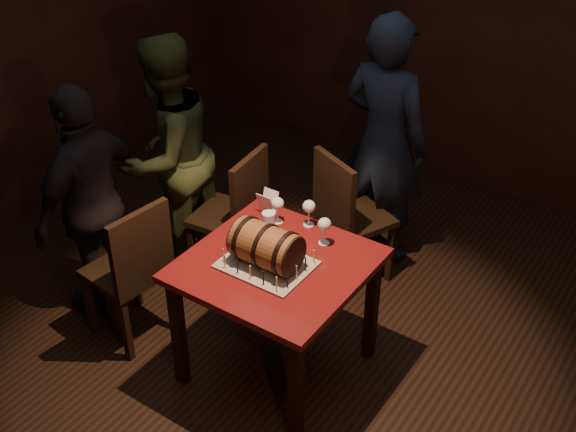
{
  "coord_description": "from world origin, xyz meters",
  "views": [
    {
      "loc": [
        1.73,
        -2.52,
        3.0
      ],
      "look_at": [
        -0.02,
        0.05,
        0.95
      ],
      "focal_mm": 45.0,
      "sensor_mm": 36.0,
      "label": 1
    }
  ],
  "objects": [
    {
      "name": "menu_card",
      "position": [
        -0.31,
        0.27,
        0.81
      ],
      "size": [
        0.1,
        0.05,
        0.13
      ],
      "primitive_type": null,
      "color": "white",
      "rests_on": "pub_table"
    },
    {
      "name": "pint_of_ale",
      "position": [
        -0.17,
        0.08,
        0.82
      ],
      "size": [
        0.07,
        0.07,
        0.15
      ],
      "color": "silver",
      "rests_on": "pub_table"
    },
    {
      "name": "wine_glass_mid",
      "position": [
        -0.05,
        0.29,
        0.87
      ],
      "size": [
        0.07,
        0.07,
        0.16
      ],
      "color": "silver",
      "rests_on": "pub_table"
    },
    {
      "name": "chair_left_front",
      "position": [
        -0.82,
        -0.34,
        0.52
      ],
      "size": [
        0.44,
        0.44,
        0.93
      ],
      "color": "black",
      "rests_on": "ground"
    },
    {
      "name": "wine_glass_left",
      "position": [
        -0.21,
        0.22,
        0.87
      ],
      "size": [
        0.07,
        0.07,
        0.16
      ],
      "color": "silver",
      "rests_on": "pub_table"
    },
    {
      "name": "person_back",
      "position": [
        -0.09,
        1.25,
        0.85
      ],
      "size": [
        0.65,
        0.45,
        1.7
      ],
      "primitive_type": "imported",
      "rotation": [
        0.0,
        0.0,
        3.07
      ],
      "color": "black",
      "rests_on": "ground"
    },
    {
      "name": "person_left_rear",
      "position": [
        -1.2,
        0.4,
        0.79
      ],
      "size": [
        0.61,
        0.78,
        1.58
      ],
      "primitive_type": "imported",
      "rotation": [
        0.0,
        0.0,
        -1.59
      ],
      "color": "#333E1F",
      "rests_on": "ground"
    },
    {
      "name": "chair_left_rear",
      "position": [
        -0.69,
        0.46,
        0.52
      ],
      "size": [
        0.44,
        0.44,
        0.93
      ],
      "color": "black",
      "rests_on": "ground"
    },
    {
      "name": "barrel_cake",
      "position": [
        -0.03,
        -0.14,
        0.87
      ],
      "size": [
        0.4,
        0.24,
        0.24
      ],
      "color": "brown",
      "rests_on": "cake_board"
    },
    {
      "name": "chair_back",
      "position": [
        -0.11,
        0.83,
        0.52
      ],
      "size": [
        0.53,
        0.53,
        0.93
      ],
      "color": "black",
      "rests_on": "ground"
    },
    {
      "name": "wine_glass_right",
      "position": [
        0.12,
        0.19,
        0.87
      ],
      "size": [
        0.07,
        0.07,
        0.16
      ],
      "color": "silver",
      "rests_on": "pub_table"
    },
    {
      "name": "pub_table",
      "position": [
        0.0,
        -0.09,
        0.64
      ],
      "size": [
        0.9,
        0.9,
        0.75
      ],
      "color": "#500D0F",
      "rests_on": "ground"
    },
    {
      "name": "room_shell",
      "position": [
        0.0,
        0.0,
        1.4
      ],
      "size": [
        5.04,
        5.04,
        2.8
      ],
      "color": "black",
      "rests_on": "ground"
    },
    {
      "name": "birthday_candles",
      "position": [
        -0.02,
        -0.14,
        0.8
      ],
      "size": [
        0.4,
        0.3,
        0.09
      ],
      "color": "#FDF597",
      "rests_on": "cake_board"
    },
    {
      "name": "cake_board",
      "position": [
        -0.02,
        -0.14,
        0.76
      ],
      "size": [
        0.45,
        0.35,
        0.01
      ],
      "primitive_type": "cube",
      "color": "gray",
      "rests_on": "pub_table"
    },
    {
      "name": "person_left_front",
      "position": [
        -1.23,
        -0.22,
        0.74
      ],
      "size": [
        0.43,
        0.9,
        1.48
      ],
      "primitive_type": "imported",
      "rotation": [
        0.0,
        0.0,
        -1.49
      ],
      "color": "black",
      "rests_on": "ground"
    }
  ]
}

